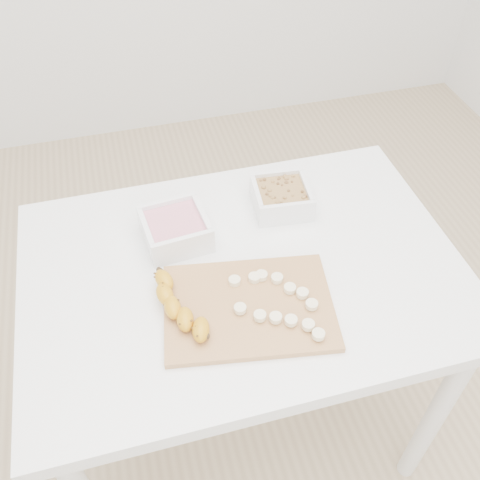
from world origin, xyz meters
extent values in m
plane|color=#C6AD89|center=(0.00, 0.00, 0.00)|extent=(3.50, 3.50, 0.00)
cube|color=white|center=(0.00, 0.00, 0.73)|extent=(1.00, 0.70, 0.04)
cylinder|color=white|center=(0.44, -0.29, 0.35)|extent=(0.05, 0.05, 0.71)
cylinder|color=white|center=(-0.44, 0.29, 0.35)|extent=(0.05, 0.05, 0.71)
cylinder|color=white|center=(0.44, 0.29, 0.35)|extent=(0.05, 0.05, 0.71)
cube|color=white|center=(-0.13, 0.13, 0.78)|extent=(0.16, 0.16, 0.07)
cube|color=pink|center=(-0.13, 0.13, 0.79)|extent=(0.14, 0.14, 0.04)
cube|color=white|center=(0.15, 0.17, 0.78)|extent=(0.15, 0.15, 0.06)
cube|color=olive|center=(0.15, 0.17, 0.78)|extent=(0.13, 0.13, 0.04)
cube|color=#B67C49|center=(-0.02, -0.12, 0.76)|extent=(0.39, 0.31, 0.01)
cylinder|color=#F4E4B7|center=(-0.03, -0.05, 0.77)|extent=(0.03, 0.03, 0.01)
cylinder|color=#F4E4B7|center=(0.01, -0.05, 0.77)|extent=(0.03, 0.03, 0.01)
cylinder|color=#F4E4B7|center=(0.03, -0.05, 0.77)|extent=(0.03, 0.03, 0.01)
cylinder|color=#F4E4B7|center=(0.06, -0.07, 0.77)|extent=(0.03, 0.03, 0.01)
cylinder|color=#F4E4B7|center=(0.08, -0.10, 0.77)|extent=(0.03, 0.03, 0.01)
cylinder|color=#F4E4B7|center=(0.10, -0.12, 0.77)|extent=(0.03, 0.03, 0.01)
cylinder|color=#F4E4B7|center=(0.11, -0.16, 0.77)|extent=(0.03, 0.03, 0.01)
cylinder|color=#F4E4B7|center=(-0.04, -0.13, 0.77)|extent=(0.03, 0.03, 0.01)
cylinder|color=#F4E4B7|center=(-0.01, -0.16, 0.77)|extent=(0.03, 0.03, 0.01)
cylinder|color=#F4E4B7|center=(0.02, -0.17, 0.77)|extent=(0.03, 0.03, 0.01)
cylinder|color=#F4E4B7|center=(0.05, -0.18, 0.78)|extent=(0.03, 0.03, 0.01)
cylinder|color=#F4E4B7|center=(0.08, -0.20, 0.78)|extent=(0.03, 0.03, 0.01)
cylinder|color=#F4E4B7|center=(0.09, -0.23, 0.78)|extent=(0.03, 0.03, 0.01)
camera|label=1|loc=(-0.22, -0.77, 1.67)|focal=40.00mm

